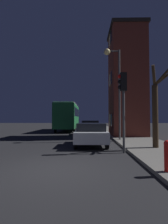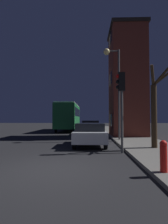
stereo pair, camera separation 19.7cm
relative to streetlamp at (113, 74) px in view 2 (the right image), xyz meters
name	(u,v)px [view 2 (the right image)]	position (x,y,z in m)	size (l,w,h in m)	color
ground_plane	(51,169)	(-3.02, -7.13, -4.94)	(120.00, 120.00, 0.00)	black
brick_building	(127,81)	(1.70, 3.44, 0.21)	(3.22, 3.92, 9.98)	brown
streetlamp	(113,74)	(0.00, 0.00, 0.00)	(1.21, 0.47, 6.75)	#4C4C4C
traffic_light	(121,95)	(-0.22, -4.35, -2.12)	(0.43, 0.24, 3.91)	#4C4C4C
bare_tree	(155,109)	(1.69, -3.54, -2.76)	(1.44, 0.89, 4.32)	#382819
bus	(69,115)	(-4.65, 10.82, -2.81)	(2.46, 9.37, 3.56)	#1E6B33
car_near_lane	(90,134)	(-1.75, -2.12, -4.20)	(1.89, 3.81, 1.38)	#B7BABF
car_mid_lane	(90,127)	(-1.70, 5.41, -4.19)	(1.87, 4.60, 1.46)	beige
fire_hydrant	(164,155)	(0.37, -7.74, -4.33)	(0.21, 0.21, 0.91)	red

